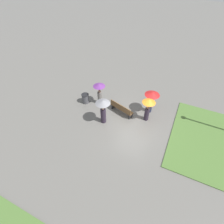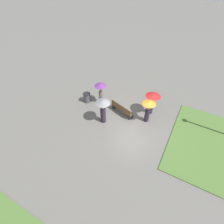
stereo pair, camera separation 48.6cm
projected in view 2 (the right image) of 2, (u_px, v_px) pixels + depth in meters
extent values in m
plane|color=#66635E|center=(133.00, 124.00, 12.51)|extent=(90.00, 90.00, 0.00)
cube|color=brown|center=(122.00, 109.00, 13.05)|extent=(1.94, 0.95, 0.05)
cube|color=brown|center=(121.00, 108.00, 12.79)|extent=(1.83, 0.60, 0.45)
cube|color=#232326|center=(131.00, 117.00, 12.77)|extent=(0.19, 0.38, 0.40)
cube|color=#232326|center=(114.00, 106.00, 13.65)|extent=(0.19, 0.38, 0.40)
cylinder|color=#4C4C51|center=(87.00, 98.00, 14.09)|extent=(0.55, 0.55, 0.76)
cylinder|color=black|center=(86.00, 94.00, 13.82)|extent=(0.59, 0.59, 0.03)
cylinder|color=#2D2333|center=(103.00, 115.00, 12.31)|extent=(0.50, 0.50, 1.20)
sphere|color=tan|center=(103.00, 108.00, 11.82)|extent=(0.20, 0.20, 0.20)
cylinder|color=#4C4C4F|center=(103.00, 105.00, 11.63)|extent=(0.02, 0.02, 0.35)
cone|color=gray|center=(103.00, 102.00, 11.44)|extent=(0.99, 0.99, 0.22)
cylinder|color=#2D2333|center=(147.00, 115.00, 12.40)|extent=(0.43, 0.43, 1.07)
sphere|color=#997051|center=(148.00, 109.00, 11.97)|extent=(0.20, 0.20, 0.20)
cylinder|color=#4C4C4F|center=(149.00, 106.00, 11.78)|extent=(0.02, 0.02, 0.35)
cone|color=orange|center=(149.00, 102.00, 11.57)|extent=(0.91, 0.91, 0.27)
cylinder|color=slate|center=(101.00, 97.00, 13.84)|extent=(0.49, 0.49, 1.11)
sphere|color=#997051|center=(101.00, 91.00, 13.39)|extent=(0.21, 0.21, 0.21)
cylinder|color=#4C4C4F|center=(101.00, 88.00, 13.20)|extent=(0.02, 0.02, 0.35)
cone|color=#703389|center=(100.00, 85.00, 13.01)|extent=(0.92, 0.92, 0.19)
cylinder|color=#282D47|center=(151.00, 108.00, 13.04)|extent=(0.44, 0.44, 1.02)
sphere|color=brown|center=(152.00, 101.00, 12.62)|extent=(0.21, 0.21, 0.21)
cylinder|color=#4C4C4F|center=(153.00, 98.00, 12.42)|extent=(0.02, 0.02, 0.35)
cone|color=red|center=(153.00, 95.00, 12.22)|extent=(1.08, 1.08, 0.24)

